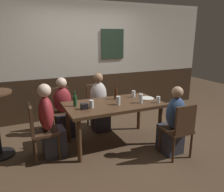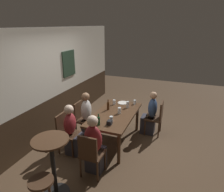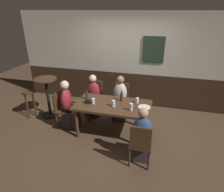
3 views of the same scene
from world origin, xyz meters
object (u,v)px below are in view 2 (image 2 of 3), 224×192
(tumbler_water, at_px, (114,102))
(plate_white_large, at_px, (123,103))
(chair_left_far, at_px, (66,131))
(bar_stool, at_px, (42,190))
(person_right_near, at_px, (150,116))
(highball_clear, at_px, (135,102))
(dining_table, at_px, (115,117))
(tumbler_short, at_px, (111,120))
(chair_right_near, at_px, (157,116))
(side_bar_table, at_px, (53,163))
(beer_bottle_green, at_px, (99,121))
(person_head_west, at_px, (95,148))
(person_left_far, at_px, (73,133))
(condiment_caddy, at_px, (110,123))
(beer_glass_half, at_px, (119,111))
(chair_mid_far, at_px, (82,117))
(person_mid_far, at_px, (88,119))
(pint_glass_stout, at_px, (128,105))
(beer_bottle_brown, at_px, (108,106))
(chair_head_west, at_px, (91,153))

(tumbler_water, distance_m, plate_white_large, 0.25)
(chair_left_far, bearing_deg, bar_stool, -157.34)
(chair_left_far, xyz_separation_m, person_right_near, (1.45, -1.54, -0.03))
(chair_left_far, bearing_deg, highball_clear, -38.11)
(dining_table, distance_m, tumbler_short, 0.45)
(chair_right_near, distance_m, side_bar_table, 2.83)
(dining_table, bearing_deg, beer_bottle_green, 170.37)
(person_right_near, bearing_deg, person_head_west, 159.08)
(person_left_far, relative_size, plate_white_large, 4.25)
(tumbler_short, bearing_deg, dining_table, 10.53)
(person_right_near, bearing_deg, bar_stool, 163.58)
(person_right_near, bearing_deg, dining_table, 136.43)
(tumbler_water, bearing_deg, condiment_caddy, -164.37)
(dining_table, relative_size, plate_white_large, 6.27)
(beer_glass_half, bearing_deg, person_left_far, 134.03)
(chair_left_far, distance_m, beer_glass_half, 1.25)
(condiment_caddy, distance_m, bar_stool, 1.78)
(chair_right_near, relative_size, chair_mid_far, 1.00)
(highball_clear, bearing_deg, person_left_far, 146.15)
(person_left_far, distance_m, plate_white_large, 1.57)
(chair_left_far, distance_m, bar_stool, 1.70)
(plate_white_large, xyz_separation_m, condiment_caddy, (-1.22, -0.12, 0.04))
(person_mid_far, xyz_separation_m, pint_glass_stout, (0.43, -0.86, 0.33))
(pint_glass_stout, distance_m, beer_bottle_green, 1.11)
(beer_bottle_green, bearing_deg, chair_mid_far, 49.22)
(dining_table, bearing_deg, condiment_caddy, -170.69)
(beer_bottle_green, bearing_deg, chair_left_far, 96.34)
(beer_bottle_brown, bearing_deg, chair_right_near, -61.52)
(person_right_near, distance_m, bar_stool, 3.14)
(person_mid_far, xyz_separation_m, bar_stool, (-2.29, -0.49, 0.08))
(chair_right_near, relative_size, chair_left_far, 1.00)
(person_right_near, relative_size, pint_glass_stout, 7.04)
(chair_head_west, relative_size, condiment_caddy, 8.00)
(person_mid_far, relative_size, tumbler_short, 9.12)
(chair_left_far, relative_size, person_mid_far, 0.77)
(chair_left_far, bearing_deg, beer_bottle_green, -83.66)
(chair_mid_far, distance_m, tumbler_short, 1.06)
(tumbler_short, relative_size, tumbler_water, 1.02)
(chair_left_far, xyz_separation_m, highball_clear, (1.44, -1.13, 0.29))
(person_right_near, height_order, bar_stool, person_right_near)
(beer_bottle_green, height_order, condiment_caddy, beer_bottle_green)
(side_bar_table, bearing_deg, person_left_far, 16.95)
(person_head_west, relative_size, side_bar_table, 1.12)
(dining_table, bearing_deg, beer_glass_half, -69.34)
(chair_right_near, bearing_deg, person_right_near, 90.00)
(person_right_near, bearing_deg, pint_glass_stout, 119.92)
(pint_glass_stout, bearing_deg, chair_head_west, 174.00)
(person_left_far, bearing_deg, person_mid_far, 0.09)
(chair_head_west, distance_m, plate_white_large, 1.93)
(dining_table, height_order, highball_clear, highball_clear)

